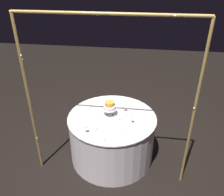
% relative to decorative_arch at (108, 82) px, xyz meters
% --- Properties ---
extents(ground_plane, '(12.00, 12.00, 0.00)m').
position_rel_decorative_arch_xyz_m(ground_plane, '(-0.00, -0.38, -1.55)').
color(ground_plane, black).
extents(decorative_arch, '(2.22, 0.06, 2.37)m').
position_rel_decorative_arch_xyz_m(decorative_arch, '(0.00, 0.00, 0.00)').
color(decorative_arch, olive).
rests_on(decorative_arch, ground).
extents(main_table, '(1.36, 1.36, 0.78)m').
position_rel_decorative_arch_xyz_m(main_table, '(-0.00, -0.38, -1.16)').
color(main_table, white).
rests_on(main_table, ground).
extents(tiered_cake, '(0.22, 0.22, 0.23)m').
position_rel_decorative_arch_xyz_m(tiered_cake, '(0.05, -0.44, -0.62)').
color(tiered_cake, silver).
rests_on(tiered_cake, main_table).
extents(wine_glass_0, '(0.06, 0.06, 0.16)m').
position_rel_decorative_arch_xyz_m(wine_glass_0, '(-0.18, -0.55, -0.64)').
color(wine_glass_0, silver).
rests_on(wine_glass_0, main_table).
extents(wine_glass_1, '(0.06, 0.06, 0.16)m').
position_rel_decorative_arch_xyz_m(wine_glass_1, '(-0.31, -0.25, -0.64)').
color(wine_glass_1, silver).
rests_on(wine_glass_1, main_table).
extents(wine_glass_2, '(0.06, 0.06, 0.16)m').
position_rel_decorative_arch_xyz_m(wine_glass_2, '(0.13, -0.68, -0.65)').
color(wine_glass_2, silver).
rests_on(wine_glass_2, main_table).
extents(wine_glass_3, '(0.06, 0.06, 0.14)m').
position_rel_decorative_arch_xyz_m(wine_glass_3, '(0.30, 0.06, -0.66)').
color(wine_glass_3, silver).
rests_on(wine_glass_3, main_table).
extents(cake_knife, '(0.10, 0.29, 0.01)m').
position_rel_decorative_arch_xyz_m(cake_knife, '(-0.15, -0.74, -0.76)').
color(cake_knife, silver).
rests_on(cake_knife, main_table).
extents(rose_petal_0, '(0.04, 0.03, 0.00)m').
position_rel_decorative_arch_xyz_m(rose_petal_0, '(-0.17, -0.60, -0.76)').
color(rose_petal_0, '#E02D47').
rests_on(rose_petal_0, main_table).
extents(rose_petal_1, '(0.04, 0.04, 0.00)m').
position_rel_decorative_arch_xyz_m(rose_petal_1, '(0.09, -0.28, -0.76)').
color(rose_petal_1, '#E02D47').
rests_on(rose_petal_1, main_table).
extents(rose_petal_2, '(0.03, 0.03, 0.00)m').
position_rel_decorative_arch_xyz_m(rose_petal_2, '(0.39, -0.76, -0.76)').
color(rose_petal_2, '#E02D47').
rests_on(rose_petal_2, main_table).
extents(rose_petal_3, '(0.03, 0.02, 0.00)m').
position_rel_decorative_arch_xyz_m(rose_petal_3, '(0.21, -0.27, -0.76)').
color(rose_petal_3, '#E02D47').
rests_on(rose_petal_3, main_table).
extents(rose_petal_4, '(0.03, 0.03, 0.00)m').
position_rel_decorative_arch_xyz_m(rose_petal_4, '(0.01, 0.17, -0.76)').
color(rose_petal_4, '#E02D47').
rests_on(rose_petal_4, main_table).
extents(rose_petal_5, '(0.04, 0.03, 0.00)m').
position_rel_decorative_arch_xyz_m(rose_petal_5, '(0.17, -0.47, -0.76)').
color(rose_petal_5, '#E02D47').
rests_on(rose_petal_5, main_table).
extents(rose_petal_6, '(0.03, 0.03, 0.00)m').
position_rel_decorative_arch_xyz_m(rose_petal_6, '(-0.20, -0.01, -0.76)').
color(rose_petal_6, '#E02D47').
rests_on(rose_petal_6, main_table).
extents(rose_petal_7, '(0.02, 0.03, 0.00)m').
position_rel_decorative_arch_xyz_m(rose_petal_7, '(-0.19, -0.65, -0.76)').
color(rose_petal_7, '#E02D47').
rests_on(rose_petal_7, main_table).
extents(rose_petal_8, '(0.02, 0.03, 0.00)m').
position_rel_decorative_arch_xyz_m(rose_petal_8, '(0.38, -0.61, -0.76)').
color(rose_petal_8, '#E02D47').
rests_on(rose_petal_8, main_table).
extents(rose_petal_9, '(0.04, 0.04, 0.00)m').
position_rel_decorative_arch_xyz_m(rose_petal_9, '(0.17, -0.04, -0.76)').
color(rose_petal_9, '#E02D47').
rests_on(rose_petal_9, main_table).
extents(rose_petal_10, '(0.04, 0.04, 0.00)m').
position_rel_decorative_arch_xyz_m(rose_petal_10, '(-0.13, -0.33, -0.76)').
color(rose_petal_10, '#E02D47').
rests_on(rose_petal_10, main_table).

